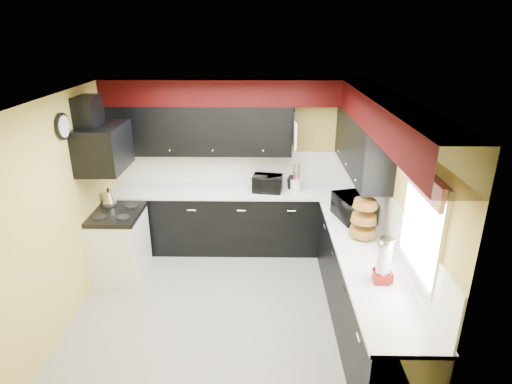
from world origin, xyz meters
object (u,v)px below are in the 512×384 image
at_px(toaster_oven, 267,184).
at_px(kettle, 109,197).
at_px(utensil_crock, 296,185).
at_px(knife_block, 292,183).
at_px(microwave, 353,208).

bearing_deg(toaster_oven, kettle, -159.26).
distance_m(utensil_crock, knife_block, 0.09).
relative_size(knife_block, kettle, 1.02).
xyz_separation_m(utensil_crock, knife_block, (-0.06, 0.07, 0.01)).
relative_size(microwave, utensil_crock, 3.06).
bearing_deg(kettle, toaster_oven, 11.19).
bearing_deg(microwave, knife_block, 18.77).
distance_m(toaster_oven, utensil_crock, 0.42).
bearing_deg(kettle, microwave, -8.78).
height_order(knife_block, kettle, knife_block).
bearing_deg(toaster_oven, knife_block, 25.70).
relative_size(microwave, knife_block, 2.73).
relative_size(toaster_oven, microwave, 0.77).
height_order(utensil_crock, knife_block, knife_block).
distance_m(toaster_oven, microwave, 1.38).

